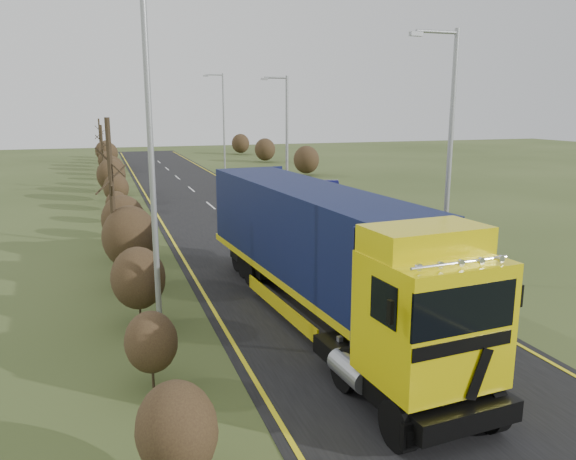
# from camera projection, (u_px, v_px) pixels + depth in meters

# --- Properties ---
(ground) EXTENTS (160.00, 160.00, 0.00)m
(ground) POSITION_uv_depth(u_px,v_px,m) (326.00, 303.00, 18.66)
(ground) COLOR #35441D
(ground) RESTS_ON ground
(road) EXTENTS (8.00, 120.00, 0.02)m
(road) POSITION_uv_depth(u_px,v_px,m) (249.00, 238.00, 27.91)
(road) COLOR black
(road) RESTS_ON ground
(layby) EXTENTS (6.00, 18.00, 0.02)m
(layby) POSITION_uv_depth(u_px,v_px,m) (303.00, 201.00, 39.20)
(layby) COLOR #302D2B
(layby) RESTS_ON ground
(lane_markings) EXTENTS (7.52, 116.00, 0.01)m
(lane_markings) POSITION_uv_depth(u_px,v_px,m) (251.00, 239.00, 27.63)
(lane_markings) COLOR yellow
(lane_markings) RESTS_ON road
(hedgerow) EXTENTS (2.24, 102.04, 6.05)m
(hedgerow) POSITION_uv_depth(u_px,v_px,m) (125.00, 222.00, 23.74)
(hedgerow) COLOR #312015
(hedgerow) RESTS_ON ground
(lorry) EXTENTS (3.35, 14.82, 4.09)m
(lorry) POSITION_uv_depth(u_px,v_px,m) (319.00, 247.00, 16.69)
(lorry) COLOR black
(lorry) RESTS_ON ground
(car_red_hatchback) EXTENTS (1.99, 4.27, 1.41)m
(car_red_hatchback) POSITION_uv_depth(u_px,v_px,m) (313.00, 205.00, 33.48)
(car_red_hatchback) COLOR #AD080C
(car_red_hatchback) RESTS_ON ground
(car_blue_sedan) EXTENTS (3.17, 4.94, 1.54)m
(car_blue_sedan) POSITION_uv_depth(u_px,v_px,m) (326.00, 191.00, 38.53)
(car_blue_sedan) COLOR #0A0B3B
(car_blue_sedan) RESTS_ON ground
(streetlight_near) EXTENTS (1.92, 0.18, 9.03)m
(streetlight_near) POSITION_uv_depth(u_px,v_px,m) (447.00, 148.00, 20.01)
(streetlight_near) COLOR #929497
(streetlight_near) RESTS_ON ground
(streetlight_mid) EXTENTS (1.78, 0.18, 8.34)m
(streetlight_mid) POSITION_uv_depth(u_px,v_px,m) (286.00, 136.00, 36.06)
(streetlight_mid) COLOR #929497
(streetlight_mid) RESTS_ON ground
(streetlight_far) EXTENTS (2.07, 0.19, 9.75)m
(streetlight_far) POSITION_uv_depth(u_px,v_px,m) (222.00, 117.00, 57.54)
(streetlight_far) COLOR #929497
(streetlight_far) RESTS_ON ground
(left_pole) EXTENTS (0.16, 0.16, 9.23)m
(left_pole) POSITION_uv_depth(u_px,v_px,m) (152.00, 176.00, 14.77)
(left_pole) COLOR #929497
(left_pole) RESTS_ON ground
(speed_sign) EXTENTS (0.67, 0.10, 2.43)m
(speed_sign) POSITION_uv_depth(u_px,v_px,m) (311.00, 194.00, 31.04)
(speed_sign) COLOR #929497
(speed_sign) RESTS_ON ground
(warning_board) EXTENTS (0.81, 0.11, 2.12)m
(warning_board) POSITION_uv_depth(u_px,v_px,m) (267.00, 179.00, 40.64)
(warning_board) COLOR #929497
(warning_board) RESTS_ON ground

